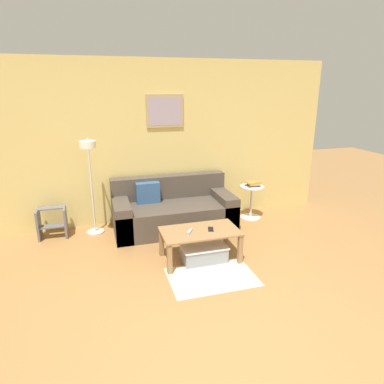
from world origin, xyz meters
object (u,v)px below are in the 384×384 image
couch (173,211)px  storage_bin (203,252)px  floor_lamp (90,170)px  step_stool (52,222)px  side_table (251,199)px  remote_control (190,231)px  cell_phone (211,229)px  coffee_table (200,236)px  book_stack (253,184)px

couch → storage_bin: bearing=-83.6°
storage_bin → floor_lamp: 1.94m
step_stool → side_table: bearing=-2.4°
remote_control → cell_phone: remote_control is taller
floor_lamp → step_stool: bearing=160.9°
coffee_table → remote_control: remote_control is taller
book_stack → step_stool: (-3.16, 0.13, -0.36)m
couch → side_table: bearing=1.6°
couch → step_stool: couch is taller
book_stack → side_table: bearing=-172.1°
couch → remote_control: size_ratio=12.26×
remote_control → coffee_table: bearing=38.2°
book_stack → remote_control: size_ratio=1.69×
floor_lamp → cell_phone: bearing=-37.2°
coffee_table → storage_bin: bearing=-44.9°
couch → book_stack: (1.38, 0.04, 0.32)m
cell_phone → book_stack: bearing=61.5°
storage_bin → step_stool: 2.32m
coffee_table → storage_bin: size_ratio=1.70×
storage_bin → cell_phone: size_ratio=4.12×
storage_bin → step_stool: (-1.91, 1.31, 0.13)m
storage_bin → couch: bearing=96.4°
step_stool → cell_phone: bearing=-32.5°
side_table → cell_phone: side_table is taller
cell_phone → step_stool: size_ratio=0.32×
floor_lamp → cell_phone: 1.88m
cell_phone → coffee_table: bearing=-166.5°
remote_control → step_stool: step_stool is taller
cell_phone → couch: bearing=118.1°
coffee_table → remote_control: (-0.14, -0.01, 0.08)m
remote_control → step_stool: size_ratio=0.34×
storage_bin → remote_control: 0.35m
side_table → book_stack: 0.26m
coffee_table → floor_lamp: bearing=140.0°
side_table → book_stack: size_ratio=2.20×
side_table → cell_phone: bearing=-134.5°
remote_control → cell_phone: bearing=34.3°
storage_bin → cell_phone: cell_phone is taller
coffee_table → cell_phone: bearing=-2.9°
storage_bin → step_stool: bearing=145.5°
book_stack → remote_control: bearing=-141.0°
couch → cell_phone: bearing=-78.3°
couch → floor_lamp: bearing=-178.3°
floor_lamp → side_table: size_ratio=2.60×
book_stack → floor_lamp: bearing=-178.3°
coffee_table → side_table: bearing=42.0°
couch → floor_lamp: 1.40m
book_stack → cell_phone: book_stack is taller
coffee_table → book_stack: (1.29, 1.15, 0.26)m
floor_lamp → cell_phone: (1.42, -1.08, -0.61)m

